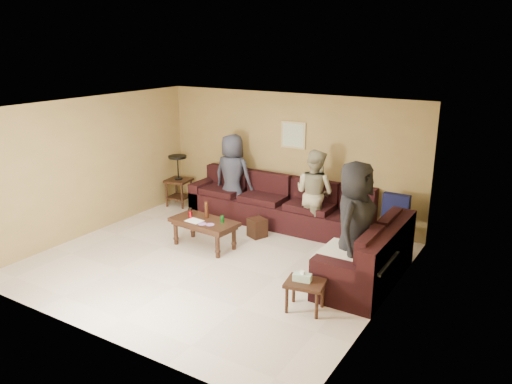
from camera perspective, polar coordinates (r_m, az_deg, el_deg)
room at (r=7.69m, az=-4.91°, el=3.43°), size 5.60×5.50×2.50m
sectional_sofa at (r=8.93m, az=5.34°, el=-3.63°), size 4.65×2.90×0.97m
coffee_table at (r=8.65m, az=-5.95°, el=-3.68°), size 1.23×0.69×0.77m
end_table_left at (r=10.86m, az=-8.85°, el=1.41°), size 0.55×0.55×1.11m
side_table_right at (r=6.71m, az=5.57°, el=-10.52°), size 0.57×0.50×0.56m
waste_bin at (r=9.13m, az=0.15°, el=-4.10°), size 0.38×0.38×0.34m
wall_art at (r=9.70m, az=4.29°, el=6.50°), size 0.52×0.04×0.52m
person_left at (r=10.03m, az=-2.68°, el=1.87°), size 0.86×0.59×1.69m
person_middle at (r=9.07m, az=6.69°, el=-0.12°), size 0.89×0.75×1.61m
person_right at (r=7.29m, az=11.16°, el=-3.63°), size 0.62×0.93×1.86m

